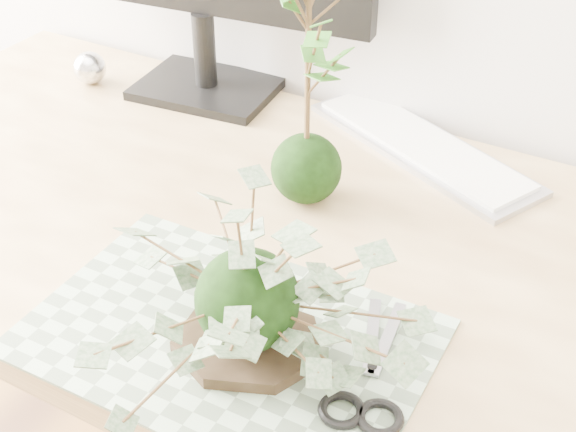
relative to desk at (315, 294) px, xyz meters
The scene contains 8 objects.
desk is the anchor object (origin of this frame).
cutting_mat 0.22m from the desk, 91.28° to the right, with size 0.44×0.29×0.00m, color #586B54.
stone_dish 0.23m from the desk, 82.59° to the right, with size 0.17×0.17×0.01m, color black.
ivy_kokedama 0.30m from the desk, 82.59° to the right, with size 0.31×0.31×0.22m.
maple_kokedama 0.39m from the desk, 126.17° to the left, with size 0.27×0.27×0.41m.
keyboard 0.30m from the desk, 83.59° to the left, with size 0.41×0.28×0.02m.
foil_ball 0.61m from the desk, 158.94° to the left, with size 0.06×0.06×0.06m, color white.
scissors 0.28m from the desk, 53.10° to the right, with size 0.10×0.20×0.01m.
Camera 1 is at (0.36, 0.50, 1.37)m, focal length 50.00 mm.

